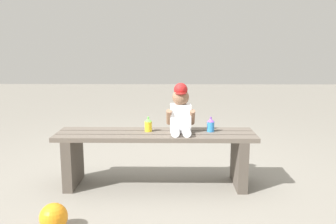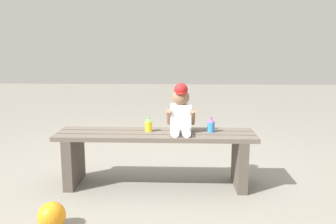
{
  "view_description": "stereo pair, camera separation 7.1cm",
  "coord_description": "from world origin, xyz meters",
  "px_view_note": "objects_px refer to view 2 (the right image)",
  "views": [
    {
      "loc": [
        0.14,
        -2.83,
        1.15
      ],
      "look_at": [
        0.1,
        -0.05,
        0.63
      ],
      "focal_mm": 38.1,
      "sensor_mm": 36.0,
      "label": 1
    },
    {
      "loc": [
        0.21,
        -2.83,
        1.15
      ],
      "look_at": [
        0.1,
        -0.05,
        0.63
      ],
      "focal_mm": 38.1,
      "sensor_mm": 36.0,
      "label": 2
    }
  ],
  "objects_px": {
    "park_bench": "(156,149)",
    "sippy_cup_left": "(149,124)",
    "child_figure": "(181,111)",
    "toy_ball": "(52,216)",
    "sippy_cup_right": "(211,125)"
  },
  "relations": [
    {
      "from": "child_figure",
      "to": "toy_ball",
      "type": "xyz_separation_m",
      "value": [
        -0.81,
        -0.77,
        -0.54
      ]
    },
    {
      "from": "park_bench",
      "to": "child_figure",
      "type": "distance_m",
      "value": 0.38
    },
    {
      "from": "sippy_cup_right",
      "to": "child_figure",
      "type": "bearing_deg",
      "value": -173.49
    },
    {
      "from": "sippy_cup_left",
      "to": "sippy_cup_right",
      "type": "height_order",
      "value": "same"
    },
    {
      "from": "child_figure",
      "to": "sippy_cup_left",
      "type": "relative_size",
      "value": 3.26
    },
    {
      "from": "park_bench",
      "to": "toy_ball",
      "type": "height_order",
      "value": "park_bench"
    },
    {
      "from": "toy_ball",
      "to": "child_figure",
      "type": "bearing_deg",
      "value": 43.27
    },
    {
      "from": "park_bench",
      "to": "child_figure",
      "type": "height_order",
      "value": "child_figure"
    },
    {
      "from": "child_figure",
      "to": "sippy_cup_left",
      "type": "xyz_separation_m",
      "value": [
        -0.27,
        0.03,
        -0.12
      ]
    },
    {
      "from": "park_bench",
      "to": "sippy_cup_left",
      "type": "relative_size",
      "value": 13.08
    },
    {
      "from": "park_bench",
      "to": "toy_ball",
      "type": "distance_m",
      "value": 1.0
    },
    {
      "from": "sippy_cup_left",
      "to": "child_figure",
      "type": "bearing_deg",
      "value": -6.1
    },
    {
      "from": "child_figure",
      "to": "toy_ball",
      "type": "relative_size",
      "value": 2.28
    },
    {
      "from": "park_bench",
      "to": "child_figure",
      "type": "xyz_separation_m",
      "value": [
        0.2,
        0.01,
        0.32
      ]
    },
    {
      "from": "sippy_cup_right",
      "to": "sippy_cup_left",
      "type": "bearing_deg",
      "value": 180.0
    }
  ]
}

